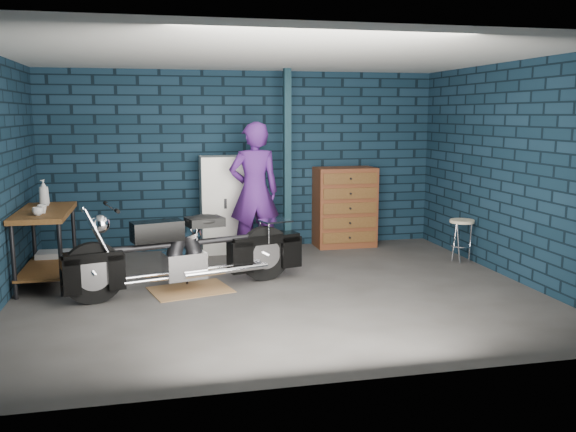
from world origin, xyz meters
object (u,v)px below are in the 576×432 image
object	(u,v)px
workbench	(46,247)
motorcycle	(189,246)
locker	(224,205)
shop_stool	(461,241)
storage_bin	(56,262)
person	(254,192)
tool_chest	(345,207)

from	to	relation	value
workbench	motorcycle	size ratio (longest dim) A/B	0.57
locker	shop_stool	distance (m)	3.47
motorcycle	storage_bin	distance (m)	2.09
shop_stool	person	bearing A→B (deg)	163.54
motorcycle	shop_stool	bearing A→B (deg)	-6.70
locker	shop_stool	world-z (taller)	locker
motorcycle	person	bearing A→B (deg)	38.81
shop_stool	locker	bearing A→B (deg)	155.81
storage_bin	tool_chest	distance (m)	4.29
motorcycle	tool_chest	size ratio (longest dim) A/B	1.97
tool_chest	shop_stool	distance (m)	1.91
person	shop_stool	size ratio (longest dim) A/B	3.19
workbench	motorcycle	distance (m)	1.82
motorcycle	storage_bin	bearing A→B (deg)	129.75
storage_bin	locker	size ratio (longest dim) A/B	0.32
motorcycle	person	size ratio (longest dim) A/B	1.25
person	shop_stool	xyz separation A→B (m)	(2.77, -0.82, -0.67)
person	storage_bin	distance (m)	2.80
person	tool_chest	distance (m)	1.68
workbench	motorcycle	bearing A→B (deg)	-22.22
person	shop_stool	world-z (taller)	person
locker	workbench	bearing A→B (deg)	-151.54
storage_bin	motorcycle	bearing A→B (deg)	-35.50
locker	shop_stool	xyz separation A→B (m)	(3.14, -1.41, -0.41)
locker	shop_stool	size ratio (longest dim) A/B	2.36
workbench	storage_bin	size ratio (longest dim) A/B	3.06
motorcycle	storage_bin	size ratio (longest dim) A/B	5.33
workbench	person	distance (m)	2.82
motorcycle	storage_bin	xyz separation A→B (m)	(-1.67, 1.19, -0.40)
person	storage_bin	xyz separation A→B (m)	(-2.67, -0.16, -0.83)
workbench	person	xyz separation A→B (m)	(2.69, 0.66, 0.52)
motorcycle	shop_stool	world-z (taller)	motorcycle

